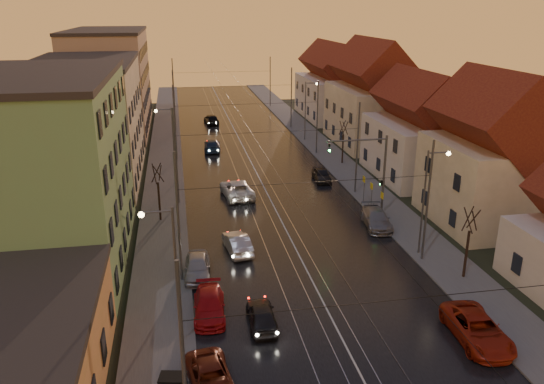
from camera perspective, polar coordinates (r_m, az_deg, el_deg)
ground at (r=30.17m, az=7.98°, el=-16.23°), size 160.00×160.00×0.00m
road at (r=66.05m, az=-2.69°, el=4.03°), size 16.00×120.00×0.04m
sidewalk_left at (r=65.54m, az=-11.41°, el=3.59°), size 4.00×120.00×0.15m
sidewalk_right at (r=68.01m, az=5.71°, el=4.46°), size 4.00×120.00×0.15m
tram_rail_0 at (r=65.80m, az=-4.60°, el=3.96°), size 0.06×120.00×0.03m
tram_rail_1 at (r=65.95m, az=-3.36°, el=4.03°), size 0.06×120.00×0.03m
tram_rail_2 at (r=66.14m, az=-2.03°, el=4.09°), size 0.06×120.00×0.03m
tram_rail_3 at (r=66.35m, az=-0.81°, el=4.15°), size 0.06×120.00×0.03m
apartment_left_1 at (r=39.83m, az=-23.21°, el=1.78°), size 10.00×18.00×13.00m
apartment_left_2 at (r=59.03m, az=-19.19°, el=7.10°), size 10.00×20.00×12.00m
apartment_left_3 at (r=82.35m, az=-16.93°, el=11.25°), size 10.00×24.00×14.00m
house_right_1 at (r=47.32m, az=22.50°, el=3.16°), size 8.67×10.20×10.80m
house_right_2 at (r=58.49m, az=15.73°, el=5.98°), size 9.18×12.24×9.20m
house_right_3 at (r=71.78m, az=10.67°, el=9.69°), size 9.18×14.28×11.50m
house_right_4 at (r=88.75m, az=6.53°, el=11.20°), size 9.18×16.32×10.00m
catenary_pole_l_0 at (r=21.51m, az=-9.50°, el=-18.01°), size 0.16×0.16×9.00m
catenary_pole_l_1 at (r=34.68m, az=-10.05°, el=-2.90°), size 0.16×0.16×9.00m
catenary_pole_r_1 at (r=38.57m, az=16.39°, el=-1.10°), size 0.16×0.16×9.00m
catenary_pole_l_2 at (r=48.91m, az=-10.28°, el=3.68°), size 0.16×0.16×9.00m
catenary_pole_r_2 at (r=51.74m, az=9.16°, el=4.61°), size 0.16×0.16×9.00m
catenary_pole_l_3 at (r=63.50m, az=-10.41°, el=7.27°), size 0.16×0.16×9.00m
catenary_pole_r_3 at (r=65.70m, az=4.89°, el=7.92°), size 0.16×0.16×9.00m
catenary_pole_l_4 at (r=78.25m, az=-10.49°, el=9.51°), size 0.16×0.16×9.00m
catenary_pole_r_4 at (r=80.04m, az=2.09°, el=10.03°), size 0.16×0.16×9.00m
catenary_pole_l_5 at (r=96.04m, az=-10.55°, el=11.29°), size 0.16×0.16×9.00m
catenary_pole_r_5 at (r=97.51m, az=-0.20°, el=11.73°), size 0.16×0.16×9.00m
street_lamp_0 at (r=28.15m, az=-10.94°, el=-7.57°), size 1.75×0.32×8.00m
street_lamp_1 at (r=39.50m, az=16.47°, el=-0.03°), size 1.75×0.32×8.00m
street_lamp_2 at (r=54.64m, az=-10.90°, el=5.71°), size 1.75×0.32×8.00m
street_lamp_3 at (r=72.41m, az=3.85°, el=9.32°), size 1.75×0.32×8.00m
traffic_light_mast at (r=46.09m, az=10.87°, el=2.80°), size 5.30×0.32×7.20m
bare_tree_0 at (r=45.73m, az=-12.08°, el=-0.20°), size 1.09×1.09×5.11m
bare_tree_1 at (r=37.63m, az=20.29°, el=-5.37°), size 1.09×1.09×5.11m
bare_tree_2 at (r=61.98m, az=7.64°, el=5.21°), size 1.09×1.09×5.11m
driving_car_0 at (r=31.29m, az=-1.12°, el=-13.13°), size 1.65×3.91×1.32m
driving_car_1 at (r=39.90m, az=-3.76°, el=-5.50°), size 2.04×4.50×1.43m
driving_car_2 at (r=51.23m, az=-3.81°, el=0.32°), size 3.18×5.86×1.56m
driving_car_3 at (r=68.12m, az=-6.45°, el=5.00°), size 2.33×5.02×1.42m
driving_car_4 at (r=83.94m, az=-6.54°, el=7.79°), size 2.33×4.80×1.58m
parked_left_1 at (r=27.07m, az=-6.62°, el=-19.30°), size 2.58×4.62×1.22m
parked_left_2 at (r=32.43m, az=-6.77°, el=-12.02°), size 2.06×4.59×1.31m
parked_left_3 at (r=36.73m, az=-8.03°, el=-7.96°), size 1.95×4.34×1.45m
parked_right_0 at (r=32.07m, az=21.21°, el=-13.57°), size 2.76×5.41×1.46m
parked_right_1 at (r=45.10m, az=11.17°, el=-2.83°), size 2.64×5.11×1.42m
parked_right_2 at (r=56.12m, az=5.35°, el=1.87°), size 1.79×4.04×1.35m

